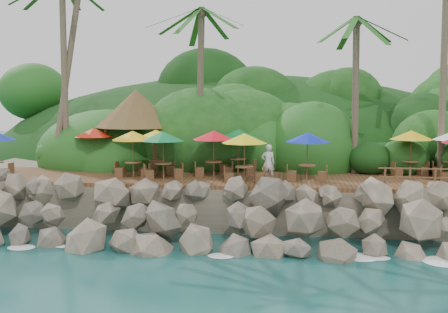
# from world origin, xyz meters

# --- Properties ---
(ground) EXTENTS (140.00, 140.00, 0.00)m
(ground) POSITION_xyz_m (0.00, 0.00, 0.00)
(ground) COLOR #19514F
(ground) RESTS_ON ground
(land_base) EXTENTS (32.00, 25.20, 2.10)m
(land_base) POSITION_xyz_m (0.00, 16.00, 1.05)
(land_base) COLOR gray
(land_base) RESTS_ON ground
(jungle_hill) EXTENTS (44.80, 28.00, 15.40)m
(jungle_hill) POSITION_xyz_m (0.00, 23.50, 0.00)
(jungle_hill) COLOR #143811
(jungle_hill) RESTS_ON ground
(seawall) EXTENTS (29.00, 4.00, 2.30)m
(seawall) POSITION_xyz_m (0.00, 2.00, 1.15)
(seawall) COLOR gray
(seawall) RESTS_ON ground
(terrace) EXTENTS (26.00, 5.00, 0.20)m
(terrace) POSITION_xyz_m (0.00, 6.00, 2.20)
(terrace) COLOR brown
(terrace) RESTS_ON land_base
(jungle_foliage) EXTENTS (44.00, 16.00, 12.00)m
(jungle_foliage) POSITION_xyz_m (0.00, 15.00, 0.00)
(jungle_foliage) COLOR #143811
(jungle_foliage) RESTS_ON ground
(foam_line) EXTENTS (25.20, 0.80, 0.06)m
(foam_line) POSITION_xyz_m (0.00, 0.30, 0.03)
(foam_line) COLOR white
(foam_line) RESTS_ON ground
(palapa) EXTENTS (4.87, 4.87, 4.60)m
(palapa) POSITION_xyz_m (-5.52, 9.14, 5.79)
(palapa) COLOR brown
(palapa) RESTS_ON ground
(dining_clusters) EXTENTS (25.84, 5.38, 2.42)m
(dining_clusters) POSITION_xyz_m (0.66, 6.15, 4.31)
(dining_clusters) COLOR brown
(dining_clusters) RESTS_ON terrace
(waiter) EXTENTS (0.76, 0.59, 1.85)m
(waiter) POSITION_xyz_m (2.31, 5.01, 3.23)
(waiter) COLOR silver
(waiter) RESTS_ON terrace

